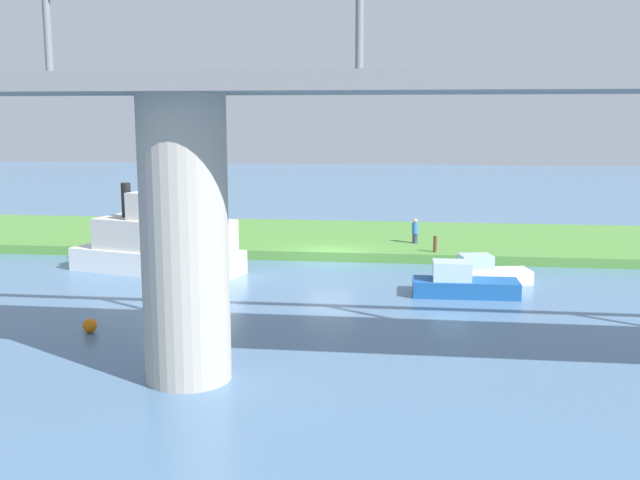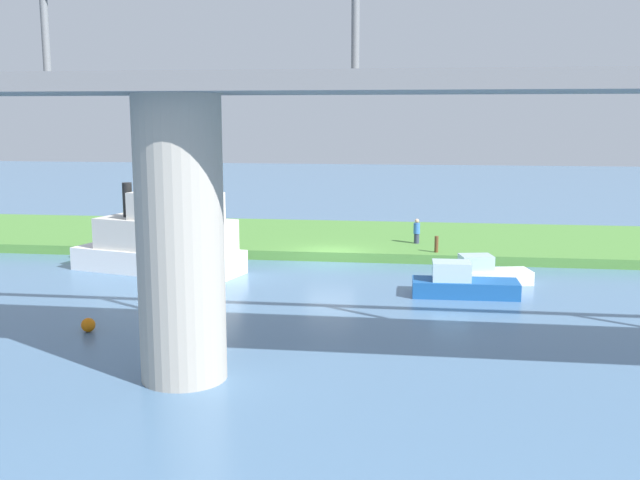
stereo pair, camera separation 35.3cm
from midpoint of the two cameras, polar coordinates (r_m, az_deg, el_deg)
name	(u,v)px [view 2 (the right image)]	position (r m, az deg, el deg)	size (l,w,h in m)	color
ground_plane	(330,262)	(38.58, 1.07, -1.70)	(160.00, 160.00, 0.00)	#4C7093
grassy_bank	(342,239)	(44.41, 1.98, 0.11)	(80.00, 12.00, 0.50)	#4C8438
bridge_pylon	(180,240)	(21.11, -10.29, -0.02)	(2.47, 2.47, 8.15)	#9E998E
bridge_span	(175,75)	(20.87, -10.66, 12.46)	(66.58, 4.30, 3.25)	slate
person_on_bank	(417,231)	(41.53, 7.75, 0.70)	(0.48, 0.48, 1.39)	#2D334C
mooring_post	(436,244)	(38.98, 9.27, -0.33)	(0.20, 0.20, 0.85)	brown
motorboat_red	(163,240)	(36.60, -11.84, 0.02)	(8.89, 4.92, 4.32)	white
riverboat_paddlewheel	(462,284)	(31.81, 11.24, -3.35)	(4.47, 1.68, 1.48)	#195199
houseboat_blue	(484,273)	(34.44, 12.89, -2.52)	(4.16, 2.19, 1.32)	white
marker_buoy	(88,325)	(27.38, -17.17, -6.31)	(0.50, 0.50, 0.50)	orange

